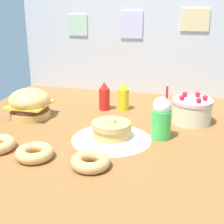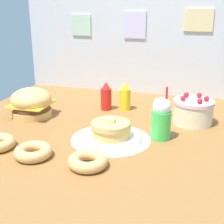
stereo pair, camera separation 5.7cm
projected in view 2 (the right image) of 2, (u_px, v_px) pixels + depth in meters
name	position (u px, v px, depth m)	size (l,w,h in m)	color
ground_plane	(102.00, 137.00, 2.02)	(2.11, 2.13, 0.02)	brown
back_wall	(138.00, 38.00, 2.80)	(2.11, 0.04, 1.00)	silver
doily_mat	(111.00, 139.00, 1.96)	(0.49, 0.49, 0.00)	white
burger	(31.00, 103.00, 2.32)	(0.30, 0.30, 0.21)	#DBA859
pancake_stack	(111.00, 132.00, 1.94)	(0.38, 0.38, 0.13)	white
layer_cake	(193.00, 111.00, 2.19)	(0.28, 0.28, 0.20)	beige
ketchup_bottle	(106.00, 97.00, 2.46)	(0.08, 0.08, 0.22)	red
mustard_bottle	(125.00, 97.00, 2.46)	(0.08, 0.08, 0.22)	yellow
cream_soda_cup	(161.00, 118.00, 1.93)	(0.12, 0.12, 0.34)	green
donut_chocolate	(33.00, 151.00, 1.72)	(0.21, 0.21, 0.06)	tan
donut_vanilla	(88.00, 161.00, 1.62)	(0.21, 0.21, 0.06)	tan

